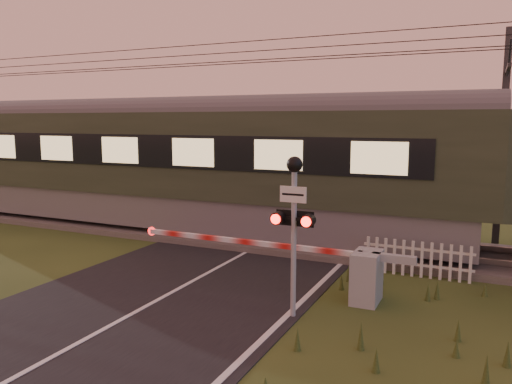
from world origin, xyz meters
The scene contains 8 objects.
ground centered at (0.00, 0.00, 0.00)m, with size 160.00×160.00×0.00m, color #2A3C17.
road centered at (0.02, -0.23, 0.01)m, with size 6.00×140.00×0.03m.
track_bed centered at (0.00, 6.50, 0.07)m, with size 140.00×3.40×0.39m.
overhead_wires centered at (0.00, 6.50, 5.72)m, with size 120.00×0.62×0.62m.
boom_gate centered at (3.65, 2.42, 0.60)m, with size 6.46×0.82×1.10m.
crossing_signal centered at (2.85, 1.05, 2.11)m, with size 0.78×0.34×3.07m.
picket_fence centered at (4.68, 4.60, 0.44)m, with size 2.57×0.07×0.88m.
catenary_mast centered at (6.42, 8.72, 3.32)m, with size 0.20×2.45×6.36m.
Camera 1 is at (6.04, -7.52, 3.72)m, focal length 35.00 mm.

